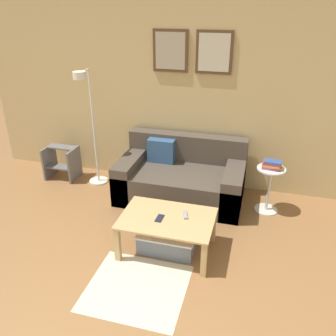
% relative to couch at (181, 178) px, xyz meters
% --- Properties ---
extents(wall_back, '(5.60, 0.09, 2.55)m').
position_rel_couch_xyz_m(wall_back, '(-0.20, 0.49, 1.01)').
color(wall_back, tan).
rests_on(wall_back, ground_plane).
extents(area_rug, '(0.91, 0.84, 0.01)m').
position_rel_couch_xyz_m(area_rug, '(-0.00, -1.76, -0.27)').
color(area_rug, beige).
rests_on(area_rug, ground_plane).
extents(couch, '(1.62, 0.93, 0.78)m').
position_rel_couch_xyz_m(couch, '(0.00, 0.00, 0.00)').
color(couch, '#4C4238').
rests_on(couch, ground_plane).
extents(coffee_table, '(0.96, 0.65, 0.41)m').
position_rel_couch_xyz_m(coffee_table, '(0.12, -1.15, 0.07)').
color(coffee_table, tan).
rests_on(coffee_table, ground_plane).
extents(storage_bin, '(0.61, 0.35, 0.22)m').
position_rel_couch_xyz_m(storage_bin, '(0.13, -1.16, -0.16)').
color(storage_bin, slate).
rests_on(storage_bin, ground_plane).
extents(floor_lamp, '(0.27, 0.45, 1.63)m').
position_rel_couch_xyz_m(floor_lamp, '(-1.26, -0.02, 0.69)').
color(floor_lamp, white).
rests_on(floor_lamp, ground_plane).
extents(side_table, '(0.34, 0.34, 0.59)m').
position_rel_couch_xyz_m(side_table, '(1.12, -0.06, 0.08)').
color(side_table, silver).
rests_on(side_table, ground_plane).
extents(book_stack, '(0.23, 0.20, 0.10)m').
position_rel_couch_xyz_m(book_stack, '(1.12, -0.06, 0.37)').
color(book_stack, '#8C4C93').
rests_on(book_stack, side_table).
extents(remote_control, '(0.09, 0.15, 0.02)m').
position_rel_couch_xyz_m(remote_control, '(0.29, -1.07, 0.15)').
color(remote_control, '#99999E').
rests_on(remote_control, coffee_table).
extents(cell_phone, '(0.07, 0.14, 0.01)m').
position_rel_couch_xyz_m(cell_phone, '(0.05, -1.19, 0.14)').
color(cell_phone, '#1E2338').
rests_on(cell_phone, coffee_table).
extents(step_stool, '(0.44, 0.36, 0.47)m').
position_rel_couch_xyz_m(step_stool, '(-1.83, 0.08, -0.02)').
color(step_stool, slate).
rests_on(step_stool, ground_plane).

